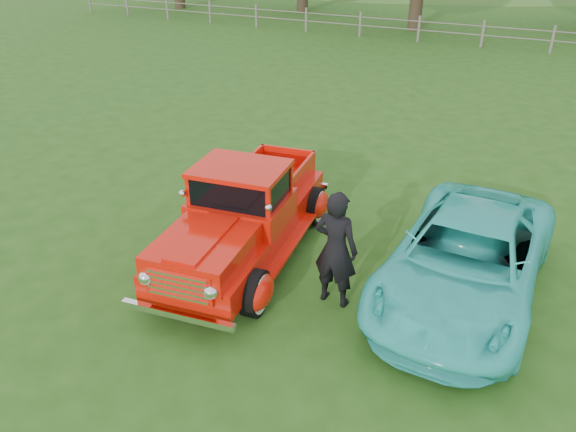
% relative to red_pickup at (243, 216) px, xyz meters
% --- Properties ---
extents(ground, '(140.00, 140.00, 0.00)m').
position_rel_red_pickup_xyz_m(ground, '(0.80, -1.35, -0.80)').
color(ground, '#224913').
rests_on(ground, ground).
extents(distant_hills, '(116.00, 60.00, 18.00)m').
position_rel_red_pickup_xyz_m(distant_hills, '(-3.28, 58.11, -5.34)').
color(distant_hills, '#285720').
rests_on(distant_hills, ground).
extents(fence_line, '(48.00, 0.12, 1.20)m').
position_rel_red_pickup_xyz_m(fence_line, '(0.80, 20.65, -0.19)').
color(fence_line, '#6C625B').
rests_on(fence_line, ground).
extents(red_pickup, '(2.65, 5.15, 1.78)m').
position_rel_red_pickup_xyz_m(red_pickup, '(0.00, 0.00, 0.00)').
color(red_pickup, black).
rests_on(red_pickup, ground).
extents(teal_sedan, '(2.42, 4.94, 1.35)m').
position_rel_red_pickup_xyz_m(teal_sedan, '(3.78, 0.50, -0.12)').
color(teal_sedan, '#31C6BE').
rests_on(teal_sedan, ground).
extents(man, '(0.73, 0.50, 1.95)m').
position_rel_red_pickup_xyz_m(man, '(1.98, -0.58, 0.18)').
color(man, black).
rests_on(man, ground).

